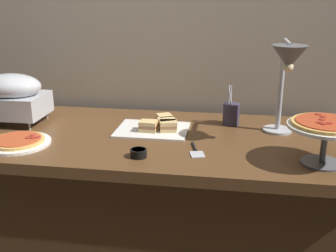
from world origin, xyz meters
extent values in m
cube|color=tan|center=(0.00, 0.50, 1.20)|extent=(4.40, 0.04, 2.40)
cube|color=brown|center=(0.00, 0.00, 0.73)|extent=(1.90, 0.84, 0.05)
cube|color=#3C2715|center=(0.00, 0.00, 0.35)|extent=(1.75, 0.74, 0.71)
cylinder|color=#B7BABF|center=(-0.58, -0.01, 0.78)|extent=(0.01, 0.01, 0.04)
cylinder|color=#B7BABF|center=(-0.84, 0.18, 0.78)|extent=(0.01, 0.01, 0.04)
cylinder|color=#B7BABF|center=(-0.58, 0.18, 0.78)|extent=(0.01, 0.01, 0.04)
cube|color=#B7BABF|center=(-0.71, 0.08, 0.86)|extent=(0.33, 0.25, 0.11)
ellipsoid|color=#B7BABF|center=(-0.71, 0.08, 0.95)|extent=(0.32, 0.23, 0.13)
cylinder|color=#B7BABF|center=(0.63, 0.16, 0.77)|extent=(0.14, 0.14, 0.01)
cylinder|color=#B7BABF|center=(0.63, 0.16, 0.99)|extent=(0.02, 0.02, 0.43)
cylinder|color=#B7BABF|center=(0.63, 0.06, 1.20)|extent=(0.02, 0.19, 0.02)
cone|color=#595B60|center=(0.63, -0.04, 1.15)|extent=(0.15, 0.15, 0.10)
sphere|color=#F9EAB2|center=(0.63, -0.04, 1.11)|extent=(0.04, 0.04, 0.04)
cylinder|color=white|center=(-0.53, -0.21, 0.77)|extent=(0.29, 0.29, 0.01)
cylinder|color=#DBA856|center=(-0.53, -0.21, 0.78)|extent=(0.24, 0.24, 0.01)
cylinder|color=#B74723|center=(-0.53, -0.21, 0.79)|extent=(0.21, 0.21, 0.00)
cylinder|color=maroon|center=(-0.48, -0.17, 0.79)|extent=(0.02, 0.02, 0.00)
cylinder|color=maroon|center=(-0.46, -0.20, 0.79)|extent=(0.02, 0.02, 0.00)
cylinder|color=maroon|center=(-0.45, -0.19, 0.79)|extent=(0.02, 0.02, 0.00)
cylinder|color=maroon|center=(-0.49, -0.20, 0.79)|extent=(0.02, 0.02, 0.00)
cylinder|color=#595B60|center=(0.77, -0.23, 0.83)|extent=(0.02, 0.02, 0.15)
cylinder|color=#595B60|center=(0.77, -0.23, 0.76)|extent=(0.16, 0.16, 0.01)
cylinder|color=white|center=(0.77, -0.23, 0.92)|extent=(0.30, 0.30, 0.01)
cylinder|color=gold|center=(0.77, -0.23, 0.93)|extent=(0.27, 0.27, 0.01)
cylinder|color=#AD3D1E|center=(0.77, -0.23, 0.94)|extent=(0.23, 0.23, 0.00)
cylinder|color=maroon|center=(0.75, -0.27, 0.94)|extent=(0.02, 0.02, 0.00)
cylinder|color=maroon|center=(0.75, -0.21, 0.94)|extent=(0.02, 0.02, 0.00)
cylinder|color=maroon|center=(0.73, -0.25, 0.94)|extent=(0.02, 0.02, 0.00)
cylinder|color=maroon|center=(0.75, -0.14, 0.94)|extent=(0.02, 0.02, 0.00)
cylinder|color=maroon|center=(0.77, -0.26, 0.94)|extent=(0.02, 0.02, 0.00)
cylinder|color=maroon|center=(0.76, -0.17, 0.94)|extent=(0.02, 0.02, 0.00)
cube|color=white|center=(0.03, 0.06, 0.77)|extent=(0.35, 0.27, 0.01)
cube|color=tan|center=(0.01, 0.03, 0.78)|extent=(0.09, 0.07, 0.02)
cube|color=#9E6642|center=(0.01, 0.03, 0.80)|extent=(0.09, 0.07, 0.01)
cube|color=tan|center=(0.01, 0.03, 0.81)|extent=(0.09, 0.07, 0.02)
cube|color=tan|center=(0.10, 0.08, 0.78)|extent=(0.11, 0.10, 0.02)
cube|color=#9E6642|center=(0.10, 0.08, 0.80)|extent=(0.11, 0.10, 0.01)
cube|color=tan|center=(0.10, 0.08, 0.81)|extent=(0.11, 0.10, 0.02)
cube|color=tan|center=(0.11, 0.05, 0.78)|extent=(0.09, 0.08, 0.02)
cube|color=#9E6642|center=(0.11, 0.05, 0.80)|extent=(0.09, 0.08, 0.01)
cube|color=tan|center=(0.11, 0.05, 0.81)|extent=(0.09, 0.08, 0.02)
cube|color=tan|center=(0.07, 0.14, 0.78)|extent=(0.10, 0.10, 0.02)
cube|color=#9E6642|center=(0.07, 0.14, 0.80)|extent=(0.10, 0.10, 0.01)
cube|color=tan|center=(0.07, 0.14, 0.81)|extent=(0.10, 0.10, 0.02)
cylinder|color=black|center=(0.03, -0.27, 0.78)|extent=(0.07, 0.07, 0.03)
cylinder|color=maroon|center=(0.03, -0.27, 0.79)|extent=(0.06, 0.06, 0.01)
cylinder|color=#383347|center=(0.40, 0.23, 0.82)|extent=(0.08, 0.08, 0.11)
cylinder|color=#B7BABF|center=(0.40, 0.21, 0.88)|extent=(0.04, 0.02, 0.16)
cylinder|color=#B7BABF|center=(0.39, 0.23, 0.88)|extent=(0.01, 0.03, 0.17)
cylinder|color=#B7BABF|center=(0.40, 0.24, 0.88)|extent=(0.01, 0.02, 0.17)
cube|color=#B7BABF|center=(0.27, -0.21, 0.76)|extent=(0.07, 0.08, 0.00)
cylinder|color=black|center=(0.25, -0.13, 0.76)|extent=(0.04, 0.10, 0.01)
camera|label=1|loc=(0.40, -1.81, 1.41)|focal=44.04mm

